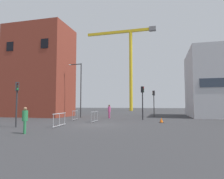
{
  "coord_description": "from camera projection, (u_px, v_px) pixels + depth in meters",
  "views": [
    {
      "loc": [
        5.9,
        -16.74,
        1.8
      ],
      "look_at": [
        0.0,
        6.2,
        3.53
      ],
      "focal_mm": 32.37,
      "sensor_mm": 36.0,
      "label": 1
    }
  ],
  "objects": [
    {
      "name": "construction_crane",
      "position": [
        129.0,
        55.0,
        56.6
      ],
      "size": [
        19.89,
        1.33,
        23.0
      ],
      "color": "yellow",
      "rests_on": "ground"
    },
    {
      "name": "pedestrian_waiting",
      "position": [
        109.0,
        110.0,
        25.98
      ],
      "size": [
        0.34,
        0.34,
        1.74
      ],
      "color": "#D14C8C",
      "rests_on": "ground"
    },
    {
      "name": "safety_barrier_rear",
      "position": [
        75.0,
        115.0,
        22.89
      ],
      "size": [
        0.27,
        1.84,
        1.08
      ],
      "color": "gray",
      "rests_on": "ground"
    },
    {
      "name": "office_block",
      "position": [
        222.0,
        84.0,
        28.89
      ],
      "size": [
        9.16,
        10.38,
        9.48
      ],
      "color": "#B7B7BC",
      "rests_on": "ground"
    },
    {
      "name": "traffic_light_verge",
      "position": [
        154.0,
        99.0,
        29.36
      ],
      "size": [
        0.39,
        0.3,
        3.77
      ],
      "color": "#2D2D30",
      "rests_on": "ground"
    },
    {
      "name": "streetlamp_tall",
      "position": [
        79.0,
        85.0,
        27.43
      ],
      "size": [
        1.98,
        0.25,
        7.39
      ],
      "color": "#2D2D30",
      "rests_on": "ground"
    },
    {
      "name": "safety_barrier_mid_span",
      "position": [
        59.0,
        119.0,
        16.31
      ],
      "size": [
        0.36,
        2.58,
        1.08
      ],
      "color": "#B2B5BA",
      "rests_on": "ground"
    },
    {
      "name": "safety_barrier_right_run",
      "position": [
        94.0,
        116.0,
        20.31
      ],
      "size": [
        0.15,
        2.33,
        1.08
      ],
      "color": "gray",
      "rests_on": "ground"
    },
    {
      "name": "brick_building",
      "position": [
        39.0,
        72.0,
        30.26
      ],
      "size": [
        9.13,
        6.11,
        13.33
      ],
      "color": "brown",
      "rests_on": "ground"
    },
    {
      "name": "pedestrian_walking",
      "position": [
        25.0,
        118.0,
        12.43
      ],
      "size": [
        0.34,
        0.34,
        1.63
      ],
      "color": "#2D844C",
      "rests_on": "ground"
    },
    {
      "name": "traffic_cone_striped",
      "position": [
        161.0,
        120.0,
        19.69
      ],
      "size": [
        0.47,
        0.47,
        0.48
      ],
      "color": "black",
      "rests_on": "ground"
    },
    {
      "name": "traffic_light_corner",
      "position": [
        17.0,
        97.0,
        15.92
      ],
      "size": [
        0.37,
        0.37,
        3.55
      ],
      "color": "#2D2D30",
      "rests_on": "ground"
    },
    {
      "name": "traffic_light_far",
      "position": [
        142.0,
        97.0,
        30.83
      ],
      "size": [
        0.37,
        0.37,
        4.27
      ],
      "color": "black",
      "rests_on": "ground"
    },
    {
      "name": "ground",
      "position": [
        94.0,
        125.0,
        17.5
      ],
      "size": [
        160.0,
        160.0,
        0.0
      ],
      "primitive_type": "plane",
      "color": "#333335"
    },
    {
      "name": "traffic_light_island",
      "position": [
        143.0,
        97.0,
        23.37
      ],
      "size": [
        0.39,
        0.35,
        3.86
      ],
      "color": "black",
      "rests_on": "ground"
    }
  ]
}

